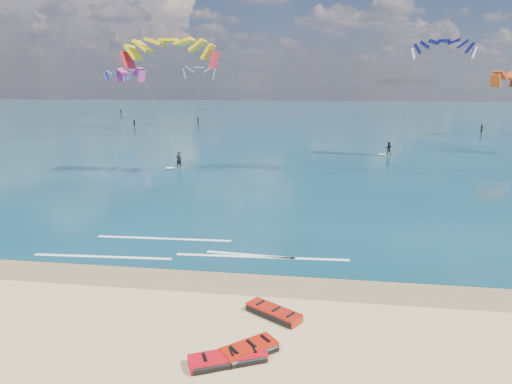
% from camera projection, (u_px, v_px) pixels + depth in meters
% --- Properties ---
extents(ground, '(320.00, 320.00, 0.00)m').
position_uv_depth(ground, '(258.00, 154.00, 56.51)').
color(ground, tan).
rests_on(ground, ground).
extents(wet_sand_strip, '(320.00, 2.40, 0.01)m').
position_uv_depth(wet_sand_strip, '(149.00, 277.00, 20.90)').
color(wet_sand_strip, brown).
rests_on(wet_sand_strip, ground).
extents(sea, '(320.00, 200.00, 0.04)m').
position_uv_depth(sea, '(291.00, 116.00, 118.10)').
color(sea, '#0A3139').
rests_on(sea, ground).
extents(packed_kite_left, '(2.86, 2.07, 0.38)m').
position_uv_depth(packed_kite_left, '(228.00, 363.00, 14.54)').
color(packed_kite_left, red).
rests_on(packed_kite_left, ground).
extents(packed_kite_mid, '(2.61, 2.19, 0.38)m').
position_uv_depth(packed_kite_mid, '(274.00, 316.00, 17.43)').
color(packed_kite_mid, '#B81B0C').
rests_on(packed_kite_mid, ground).
extents(packed_kite_right, '(2.33, 2.24, 0.41)m').
position_uv_depth(packed_kite_right, '(249.00, 355.00, 14.97)').
color(packed_kite_right, red).
rests_on(packed_kite_right, ground).
extents(kitesurfer_main, '(8.43, 6.08, 13.97)m').
position_uv_depth(kitesurfer_main, '(174.00, 96.00, 42.83)').
color(kitesurfer_main, '#9CC417').
rests_on(kitesurfer_main, sea).
extents(kitesurfer_far, '(10.46, 4.56, 14.39)m').
position_uv_depth(kitesurfer_far, '(417.00, 92.00, 52.22)').
color(kitesurfer_far, gold).
rests_on(kitesurfer_far, sea).
extents(shoreline_foam, '(16.10, 3.67, 0.01)m').
position_uv_depth(shoreline_foam, '(192.00, 251.00, 24.01)').
color(shoreline_foam, white).
rests_on(shoreline_foam, ground).
extents(distant_kites, '(87.32, 38.04, 11.48)m').
position_uv_depth(distant_kites, '(213.00, 98.00, 92.54)').
color(distant_kites, gray).
rests_on(distant_kites, ground).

